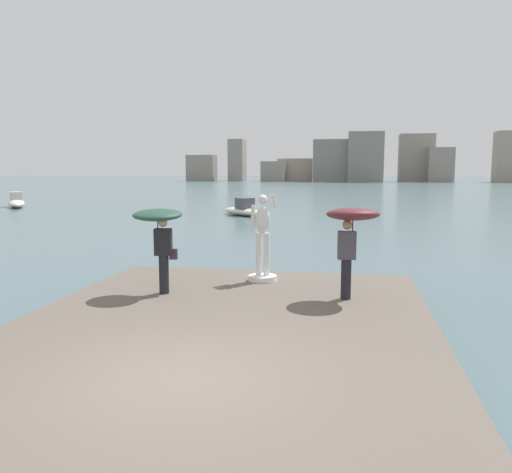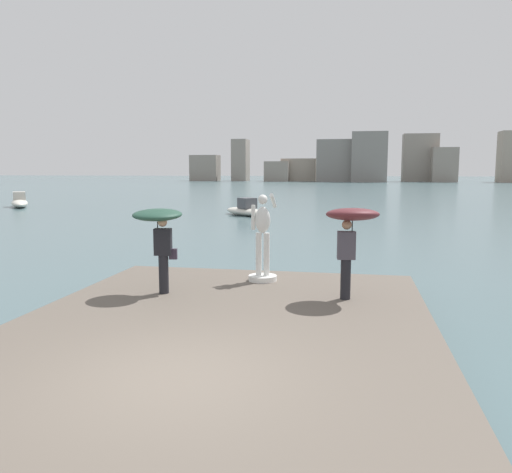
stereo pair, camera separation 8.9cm
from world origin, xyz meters
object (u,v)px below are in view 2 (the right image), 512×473
object	(u,v)px
statue_white_figure	(263,245)
boat_mid	(20,202)
onlooker_left	(159,225)
onlooker_right	(351,224)
boat_near	(245,210)

from	to	relation	value
statue_white_figure	boat_mid	world-z (taller)	statue_white_figure
statue_white_figure	onlooker_left	size ratio (longest dim) A/B	1.14
onlooker_right	boat_mid	bearing A→B (deg)	134.88
onlooker_left	onlooker_right	distance (m)	4.25
statue_white_figure	boat_near	distance (m)	22.87
statue_white_figure	onlooker_right	xyz separation A→B (m)	(2.17, -1.46, 0.73)
onlooker_left	boat_mid	distance (m)	36.92
onlooker_right	boat_near	xyz separation A→B (m)	(-7.34, 23.72, -1.63)
onlooker_right	onlooker_left	bearing A→B (deg)	-176.64
onlooker_left	boat_mid	size ratio (longest dim) A/B	0.39
onlooker_right	boat_near	distance (m)	24.88
onlooker_right	boat_mid	size ratio (longest dim) A/B	0.40
onlooker_left	boat_mid	world-z (taller)	onlooker_left
onlooker_left	boat_near	distance (m)	24.21
onlooker_left	statue_white_figure	bearing A→B (deg)	39.51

